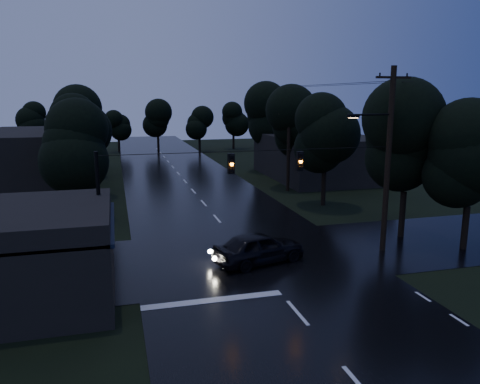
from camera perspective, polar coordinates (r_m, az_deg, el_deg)
name	(u,v)px	position (r m, az deg, el deg)	size (l,w,h in m)	color
main_road	(193,191)	(42.40, -5.70, 0.08)	(12.00, 120.00, 0.02)	black
cross_street	(249,256)	(25.40, 1.05, -7.81)	(60.00, 9.00, 0.02)	black
building_far_right	(319,157)	(49.92, 9.56, 4.28)	(10.00, 14.00, 4.40)	black
building_far_left	(41,156)	(51.88, -23.13, 4.11)	(10.00, 16.00, 5.00)	black
utility_pole_main	(387,157)	(26.32, 17.46, 4.12)	(3.50, 0.30, 10.00)	black
utility_pole_far	(288,148)	(42.03, 5.93, 5.33)	(2.00, 0.30, 7.50)	black
anchor_pole_left	(100,216)	(22.69, -16.72, -2.78)	(0.18, 0.18, 6.00)	black
span_signals	(265,162)	(23.38, 3.10, 3.72)	(15.00, 0.37, 1.12)	black
tree_corner_near	(408,139)	(29.33, 19.76, 6.14)	(4.48, 4.48, 9.44)	black
tree_corner_far	(472,156)	(28.29, 26.45, 3.90)	(3.92, 3.92, 8.26)	black
tree_left_a	(78,145)	(33.25, -19.09, 5.45)	(3.92, 3.92, 8.26)	black
tree_left_b	(77,131)	(41.21, -19.25, 7.05)	(4.20, 4.20, 8.85)	black
tree_left_c	(78,120)	(51.19, -19.20, 8.25)	(4.48, 4.48, 9.44)	black
tree_right_a	(326,134)	(36.65, 10.39, 7.01)	(4.20, 4.20, 8.85)	black
tree_right_b	(294,123)	(44.19, 6.65, 8.37)	(4.48, 4.48, 9.44)	black
tree_right_c	(267,115)	(53.77, 3.29, 9.40)	(4.76, 4.76, 10.03)	black
car	(259,248)	(24.18, 2.33, -6.78)	(1.94, 4.83, 1.64)	black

